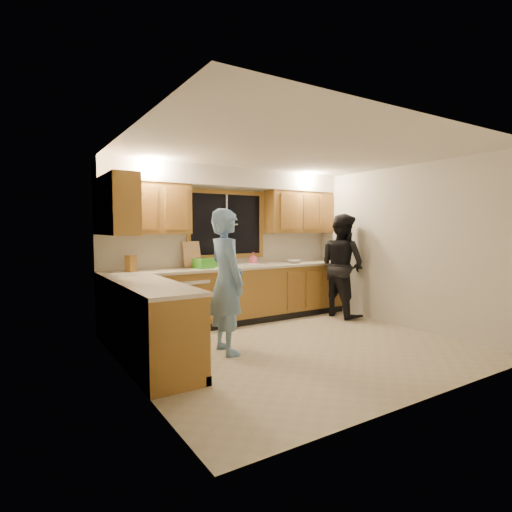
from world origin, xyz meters
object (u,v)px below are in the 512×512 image
at_px(knife_block, 131,263).
at_px(dish_crate, 205,263).
at_px(dishwasher, 187,303).
at_px(soap_bottle, 253,258).
at_px(bowl, 294,261).
at_px(sink, 235,270).
at_px(woman, 342,265).
at_px(stove, 167,336).
at_px(man, 226,281).

bearing_deg(knife_block, dish_crate, -35.43).
bearing_deg(dishwasher, soap_bottle, 4.51).
xyz_separation_m(dish_crate, bowl, (1.69, -0.05, -0.04)).
bearing_deg(dishwasher, sink, 0.99).
relative_size(sink, woman, 0.48).
xyz_separation_m(sink, stove, (-1.80, -1.82, -0.41)).
distance_m(sink, woman, 1.90).
relative_size(dishwasher, stove, 0.91).
relative_size(woman, soap_bottle, 8.34).
xyz_separation_m(dishwasher, knife_block, (-0.80, 0.09, 0.63)).
distance_m(stove, man, 1.14).
bearing_deg(woman, sink, 70.31).
distance_m(man, soap_bottle, 1.91).
bearing_deg(dish_crate, knife_block, 175.84).
bearing_deg(dishwasher, dish_crate, 1.69).
xyz_separation_m(dishwasher, dish_crate, (0.32, 0.01, 0.58)).
distance_m(sink, dishwasher, 0.96).
bearing_deg(bowl, knife_block, 177.30).
bearing_deg(woman, soap_bottle, 62.80).
bearing_deg(knife_block, stove, -125.80).
relative_size(dishwasher, dish_crate, 2.61).
bearing_deg(soap_bottle, woman, -25.74).
height_order(woman, bowl, woman).
height_order(man, woman, woman).
bearing_deg(stove, dish_crate, 55.05).
xyz_separation_m(man, woman, (2.67, 0.74, 0.00)).
relative_size(dishwasher, soap_bottle, 3.84).
bearing_deg(stove, man, 27.48).
height_order(soap_bottle, bowl, soap_bottle).
height_order(dishwasher, stove, stove).
xyz_separation_m(dishwasher, stove, (-0.95, -1.81, 0.04)).
xyz_separation_m(soap_bottle, bowl, (0.77, -0.14, -0.08)).
bearing_deg(woman, dish_crate, 74.36).
bearing_deg(sink, woman, -18.24).
height_order(knife_block, dish_crate, knife_block).
xyz_separation_m(sink, man, (-0.87, -1.34, 0.02)).
bearing_deg(dish_crate, woman, -14.18).
relative_size(knife_block, bowl, 0.98).
xyz_separation_m(woman, dish_crate, (-2.33, 0.59, 0.10)).
relative_size(stove, bowl, 3.75).
distance_m(dishwasher, dish_crate, 0.67).
bearing_deg(woman, dishwasher, 76.22).
relative_size(dishwasher, bowl, 3.41).
height_order(man, knife_block, man).
bearing_deg(dish_crate, sink, 0.56).
distance_m(sink, soap_bottle, 0.44).
bearing_deg(stove, soap_bottle, 40.97).
bearing_deg(sink, soap_bottle, 11.90).
height_order(dishwasher, woman, woman).
bearing_deg(dish_crate, man, -104.20).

